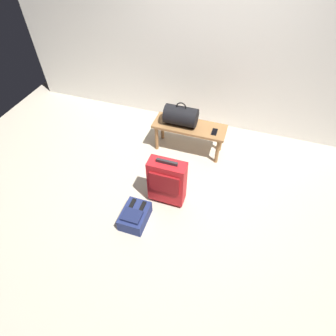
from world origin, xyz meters
name	(u,v)px	position (x,y,z in m)	size (l,w,h in m)	color
ground_plane	(179,192)	(0.00, 0.00, 0.00)	(6.60, 6.60, 0.00)	#B2A893
back_wall	(218,31)	(0.00, 1.60, 1.40)	(6.00, 0.10, 2.80)	silver
bench	(189,129)	(-0.11, 0.82, 0.37)	(1.00, 0.36, 0.44)	olive
duffel_bag_black	(181,116)	(-0.24, 0.82, 0.57)	(0.44, 0.26, 0.34)	black
cell_phone	(214,132)	(0.24, 0.78, 0.44)	(0.07, 0.14, 0.01)	black
suitcase_upright_red	(167,181)	(-0.11, -0.16, 0.35)	(0.43, 0.21, 0.68)	red
backpack_navy	(135,216)	(-0.36, -0.57, 0.09)	(0.28, 0.38, 0.21)	navy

